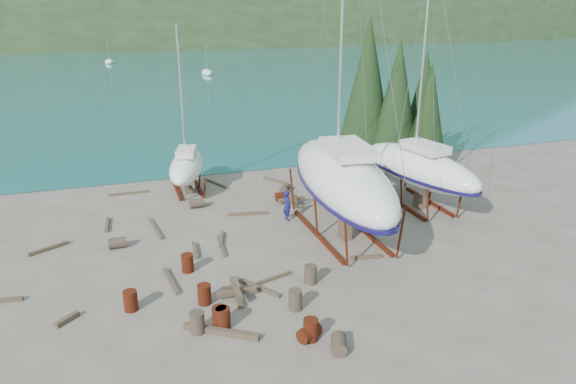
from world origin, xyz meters
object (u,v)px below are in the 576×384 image
object	(u,v)px
small_sailboat_shore	(187,166)
worker	(287,205)
large_sailboat_near	(342,177)
large_sailboat_far	(419,167)

from	to	relation	value
small_sailboat_shore	worker	bearing A→B (deg)	-40.57
small_sailboat_shore	large_sailboat_near	bearing A→B (deg)	-39.89
large_sailboat_near	worker	distance (m)	4.32
small_sailboat_shore	worker	xyz separation A→B (m)	(4.85, -7.10, -0.89)
small_sailboat_shore	large_sailboat_far	bearing A→B (deg)	-13.51
large_sailboat_far	worker	size ratio (longest dim) A/B	8.47
large_sailboat_far	worker	xyz separation A→B (m)	(-8.63, 0.25, -1.63)
large_sailboat_far	small_sailboat_shore	distance (m)	15.37
large_sailboat_near	large_sailboat_far	world-z (taller)	large_sailboat_near
worker	large_sailboat_far	bearing A→B (deg)	-99.89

